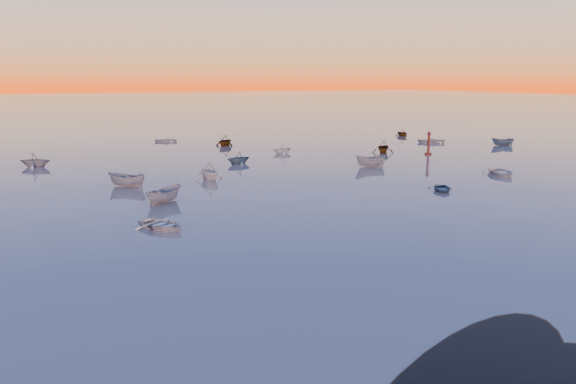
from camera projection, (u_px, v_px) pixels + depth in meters
ground at (121, 133)px, 109.23m from camera, size 600.00×600.00×0.00m
moored_fleet at (188, 167)px, 67.77m from camera, size 124.00×58.00×1.20m
boat_near_left at (162, 229)px, 40.15m from camera, size 4.15×3.35×0.97m
boat_near_center at (164, 203)px, 48.42m from camera, size 3.52×4.21×1.36m
boat_near_right at (209, 179)px, 59.69m from camera, size 4.08×2.00×1.40m
channel_marker at (429, 145)px, 78.47m from camera, size 0.97×0.97×3.45m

